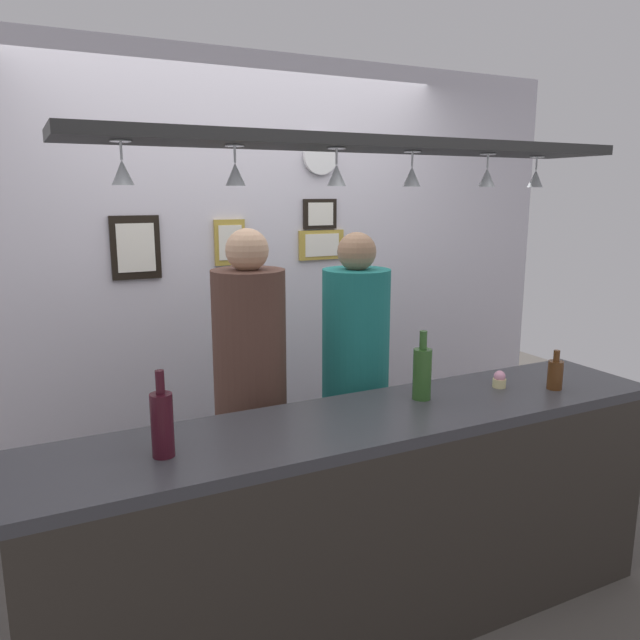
# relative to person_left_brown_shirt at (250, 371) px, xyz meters

# --- Properties ---
(ground_plane) EXTENTS (8.00, 8.00, 0.00)m
(ground_plane) POSITION_rel_person_left_brown_shirt_xyz_m (0.28, -0.28, -1.01)
(ground_plane) COLOR #4C4742
(back_wall) EXTENTS (4.40, 0.06, 2.60)m
(back_wall) POSITION_rel_person_left_brown_shirt_xyz_m (0.28, 0.82, 0.29)
(back_wall) COLOR silver
(back_wall) RESTS_ON ground_plane
(bar_counter) EXTENTS (2.70, 0.55, 0.95)m
(bar_counter) POSITION_rel_person_left_brown_shirt_xyz_m (0.28, -0.78, -0.36)
(bar_counter) COLOR #38383D
(bar_counter) RESTS_ON ground_plane
(overhead_glass_rack) EXTENTS (2.20, 0.36, 0.04)m
(overhead_glass_rack) POSITION_rel_person_left_brown_shirt_xyz_m (0.28, -0.58, 0.99)
(overhead_glass_rack) COLOR black
(hanging_wineglass_far_left) EXTENTS (0.07, 0.07, 0.13)m
(hanging_wineglass_far_left) POSITION_rel_person_left_brown_shirt_xyz_m (-0.62, -0.63, 0.88)
(hanging_wineglass_far_left) COLOR silver
(hanging_wineglass_far_left) RESTS_ON overhead_glass_rack
(hanging_wineglass_left) EXTENTS (0.07, 0.07, 0.13)m
(hanging_wineglass_left) POSITION_rel_person_left_brown_shirt_xyz_m (-0.25, -0.60, 0.88)
(hanging_wineglass_left) COLOR silver
(hanging_wineglass_left) RESTS_ON overhead_glass_rack
(hanging_wineglass_center_left) EXTENTS (0.07, 0.07, 0.13)m
(hanging_wineglass_center_left) POSITION_rel_person_left_brown_shirt_xyz_m (0.11, -0.64, 0.88)
(hanging_wineglass_center_left) COLOR silver
(hanging_wineglass_center_left) RESTS_ON overhead_glass_rack
(hanging_wineglass_center) EXTENTS (0.07, 0.07, 0.13)m
(hanging_wineglass_center) POSITION_rel_person_left_brown_shirt_xyz_m (0.46, -0.61, 0.88)
(hanging_wineglass_center) COLOR silver
(hanging_wineglass_center) RESTS_ON overhead_glass_rack
(hanging_wineglass_center_right) EXTENTS (0.07, 0.07, 0.13)m
(hanging_wineglass_center_right) POSITION_rel_person_left_brown_shirt_xyz_m (0.82, -0.62, 0.88)
(hanging_wineglass_center_right) COLOR silver
(hanging_wineglass_center_right) RESTS_ON overhead_glass_rack
(hanging_wineglass_right) EXTENTS (0.07, 0.07, 0.13)m
(hanging_wineglass_right) POSITION_rel_person_left_brown_shirt_xyz_m (1.15, -0.56, 0.88)
(hanging_wineglass_right) COLOR silver
(hanging_wineglass_right) RESTS_ON overhead_glass_rack
(person_left_brown_shirt) EXTENTS (0.34, 0.34, 1.67)m
(person_left_brown_shirt) POSITION_rel_person_left_brown_shirt_xyz_m (0.00, 0.00, 0.00)
(person_left_brown_shirt) COLOR #2D334C
(person_left_brown_shirt) RESTS_ON ground_plane
(person_middle_teal_shirt) EXTENTS (0.34, 0.34, 1.63)m
(person_middle_teal_shirt) POSITION_rel_person_left_brown_shirt_xyz_m (0.57, 0.00, -0.02)
(person_middle_teal_shirt) COLOR #2D334C
(person_middle_teal_shirt) RESTS_ON ground_plane
(bottle_beer_brown_stubby) EXTENTS (0.07, 0.07, 0.18)m
(bottle_beer_brown_stubby) POSITION_rel_person_left_brown_shirt_xyz_m (1.19, -0.71, 0.02)
(bottle_beer_brown_stubby) COLOR #512D14
(bottle_beer_brown_stubby) RESTS_ON bar_counter
(bottle_champagne_green) EXTENTS (0.08, 0.08, 0.30)m
(bottle_champagne_green) POSITION_rel_person_left_brown_shirt_xyz_m (0.58, -0.56, 0.07)
(bottle_champagne_green) COLOR #2D5623
(bottle_champagne_green) RESTS_ON bar_counter
(bottle_wine_dark_red) EXTENTS (0.08, 0.08, 0.30)m
(bottle_wine_dark_red) POSITION_rel_person_left_brown_shirt_xyz_m (-0.55, -0.65, 0.07)
(bottle_wine_dark_red) COLOR #380F19
(bottle_wine_dark_red) RESTS_ON bar_counter
(cupcake) EXTENTS (0.06, 0.06, 0.08)m
(cupcake) POSITION_rel_person_left_brown_shirt_xyz_m (0.99, -0.58, -0.02)
(cupcake) COLOR beige
(cupcake) RESTS_ON bar_counter
(picture_frame_crest) EXTENTS (0.18, 0.02, 0.26)m
(picture_frame_crest) POSITION_rel_person_left_brown_shirt_xyz_m (0.18, 0.78, 0.54)
(picture_frame_crest) COLOR #B29338
(picture_frame_crest) RESTS_ON back_wall
(picture_frame_upper_small) EXTENTS (0.22, 0.02, 0.18)m
(picture_frame_upper_small) POSITION_rel_person_left_brown_shirt_xyz_m (0.75, 0.78, 0.69)
(picture_frame_upper_small) COLOR black
(picture_frame_upper_small) RESTS_ON back_wall
(picture_frame_lower_pair) EXTENTS (0.30, 0.02, 0.18)m
(picture_frame_lower_pair) POSITION_rel_person_left_brown_shirt_xyz_m (0.76, 0.78, 0.50)
(picture_frame_lower_pair) COLOR #B29338
(picture_frame_lower_pair) RESTS_ON back_wall
(picture_frame_caricature) EXTENTS (0.26, 0.02, 0.34)m
(picture_frame_caricature) POSITION_rel_person_left_brown_shirt_xyz_m (-0.35, 0.78, 0.53)
(picture_frame_caricature) COLOR black
(picture_frame_caricature) RESTS_ON back_wall
(wall_clock) EXTENTS (0.22, 0.03, 0.22)m
(wall_clock) POSITION_rel_person_left_brown_shirt_xyz_m (0.75, 0.77, 1.03)
(wall_clock) COLOR white
(wall_clock) RESTS_ON back_wall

